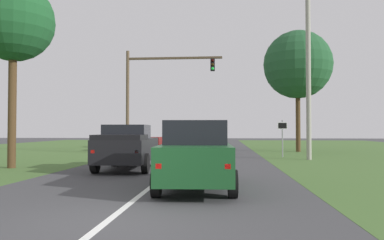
{
  "coord_description": "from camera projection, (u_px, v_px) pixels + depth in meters",
  "views": [
    {
      "loc": [
        2.2,
        -7.1,
        1.73
      ],
      "look_at": [
        0.16,
        17.54,
        2.37
      ],
      "focal_mm": 35.69,
      "sensor_mm": 36.0,
      "label": 1
    }
  ],
  "objects": [
    {
      "name": "keep_moving_sign",
      "position": [
        282.0,
        133.0,
        24.21
      ],
      "size": [
        0.6,
        0.09,
        2.35
      ],
      "color": "gray",
      "rests_on": "ground_plane"
    },
    {
      "name": "pickup_truck_lead",
      "position": [
        128.0,
        147.0,
        16.59
      ],
      "size": [
        2.44,
        5.14,
        1.95
      ],
      "color": "black",
      "rests_on": "ground_plane"
    },
    {
      "name": "ground_plane",
      "position": [
        179.0,
        165.0,
        18.69
      ],
      "size": [
        120.0,
        120.0,
        0.0
      ],
      "primitive_type": "plane",
      "color": "#424244"
    },
    {
      "name": "lane_centre_stripe",
      "position": [
        115.0,
        215.0,
        7.73
      ],
      "size": [
        0.16,
        41.06,
        0.01
      ],
      "primitive_type": "cube",
      "color": "white",
      "rests_on": "ground_plane"
    },
    {
      "name": "red_suv_near",
      "position": [
        196.0,
        153.0,
        11.35
      ],
      "size": [
        2.35,
        5.05,
        1.99
      ],
      "color": "#194C23",
      "rests_on": "ground_plane"
    },
    {
      "name": "oak_tree_right",
      "position": [
        298.0,
        65.0,
        30.3
      ],
      "size": [
        5.4,
        5.4,
        9.62
      ],
      "color": "#4C351E",
      "rests_on": "ground_plane"
    },
    {
      "name": "utility_pole_right",
      "position": [
        308.0,
        72.0,
        22.21
      ],
      "size": [
        0.28,
        0.28,
        10.16
      ],
      "primitive_type": "cylinder",
      "color": "#9E998E",
      "rests_on": "ground_plane"
    },
    {
      "name": "traffic_light",
      "position": [
        152.0,
        85.0,
        28.63
      ],
      "size": [
        7.26,
        0.4,
        7.71
      ],
      "color": "brown",
      "rests_on": "ground_plane"
    },
    {
      "name": "crossing_suv_far",
      "position": [
        135.0,
        140.0,
        30.98
      ],
      "size": [
        4.24,
        2.19,
        1.67
      ],
      "color": "maroon",
      "rests_on": "ground_plane"
    },
    {
      "name": "pine_tree_left",
      "position": [
        13.0,
        22.0,
        17.44
      ],
      "size": [
        3.69,
        3.69,
        8.57
      ],
      "color": "#4C351E",
      "rests_on": "ground_plane"
    }
  ]
}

